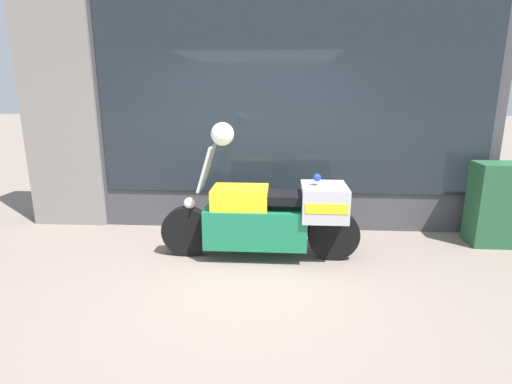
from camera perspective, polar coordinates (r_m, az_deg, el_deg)
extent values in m
plane|color=gray|center=(4.19, -2.02, -13.32)|extent=(60.00, 60.00, 0.00)
cube|color=#424247|center=(5.70, -0.08, 14.05)|extent=(6.58, 0.40, 3.83)
cube|color=gray|center=(6.52, -25.60, 12.72)|extent=(1.09, 0.55, 3.83)
cube|color=#1E262D|center=(5.47, 5.25, 14.50)|extent=(5.27, 0.02, 2.83)
cube|color=slate|center=(5.94, 4.45, -2.05)|extent=(5.05, 0.30, 0.55)
cube|color=silver|center=(5.88, 4.62, 7.28)|extent=(5.05, 0.02, 1.40)
cube|color=beige|center=(5.70, 4.77, 14.01)|extent=(5.05, 0.30, 0.02)
cube|color=navy|center=(5.90, -11.36, 14.19)|extent=(0.18, 0.04, 0.06)
cube|color=maroon|center=(5.70, 4.78, 14.42)|extent=(0.18, 0.04, 0.06)
cube|color=#195623|center=(5.94, 20.76, 13.56)|extent=(0.18, 0.04, 0.06)
cube|color=orange|center=(5.96, -10.83, 1.88)|extent=(0.19, 0.01, 0.27)
cube|color=white|center=(5.77, 4.53, 1.68)|extent=(0.19, 0.03, 0.27)
cube|color=yellow|center=(6.00, 19.79, 1.36)|extent=(0.19, 0.03, 0.27)
cylinder|color=black|center=(4.88, -9.79, -5.52)|extent=(0.60, 0.14, 0.60)
cylinder|color=black|center=(4.79, 10.99, -5.98)|extent=(0.60, 0.14, 0.60)
cube|color=#19754C|center=(4.73, -0.02, -4.80)|extent=(1.18, 0.54, 0.45)
cube|color=yellow|center=(4.65, -2.27, -0.93)|extent=(0.64, 0.48, 0.26)
cube|color=black|center=(4.62, 3.30, -0.76)|extent=(0.69, 0.40, 0.10)
cube|color=#B7B7BC|center=(4.65, 9.65, -1.33)|extent=(0.52, 0.61, 0.38)
cube|color=yellow|center=(4.65, 9.65, -1.33)|extent=(0.46, 0.62, 0.11)
cube|color=#B2BCC6|center=(4.63, -7.09, 3.44)|extent=(0.19, 0.38, 0.52)
sphere|color=white|center=(4.77, -9.47, -1.60)|extent=(0.14, 0.14, 0.14)
sphere|color=blue|center=(4.58, 8.73, 2.06)|extent=(0.09, 0.09, 0.09)
cube|color=#235633|center=(6.03, 32.72, -1.52)|extent=(0.99, 0.42, 1.07)
sphere|color=white|center=(4.54, -4.82, 8.25)|extent=(0.26, 0.26, 0.26)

